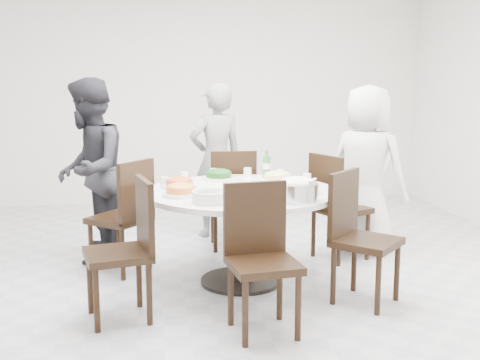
{
  "coord_description": "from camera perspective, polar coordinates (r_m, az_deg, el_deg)",
  "views": [
    {
      "loc": [
        -0.56,
        -4.76,
        1.62
      ],
      "look_at": [
        0.13,
        -0.18,
        0.82
      ],
      "focal_mm": 45.0,
      "sensor_mm": 36.0,
      "label": 1
    }
  ],
  "objects": [
    {
      "name": "chopsticks",
      "position": [
        5.33,
        -0.85,
        0.47
      ],
      "size": [
        0.24,
        0.04,
        0.01
      ],
      "primitive_type": null,
      "color": "tan",
      "rests_on": "dining_table"
    },
    {
      "name": "chair_n",
      "position": [
        5.71,
        -0.8,
        -1.75
      ],
      "size": [
        0.43,
        0.43,
        0.95
      ],
      "primitive_type": "cube",
      "rotation": [
        0.0,
        0.0,
        3.11
      ],
      "color": "black",
      "rests_on": "floor"
    },
    {
      "name": "tea_cups",
      "position": [
        5.28,
        -0.98,
        0.76
      ],
      "size": [
        0.07,
        0.07,
        0.08
      ],
      "primitive_type": "cylinder",
      "color": "white",
      "rests_on": "dining_table"
    },
    {
      "name": "dish_redbrown",
      "position": [
        4.55,
        5.95,
        -0.83
      ],
      "size": [
        0.28,
        0.28,
        0.07
      ],
      "primitive_type": "cylinder",
      "color": "white",
      "rests_on": "dining_table"
    },
    {
      "name": "dish_tofu",
      "position": [
        4.45,
        -5.62,
        -1.05
      ],
      "size": [
        0.28,
        0.28,
        0.07
      ],
      "primitive_type": "cylinder",
      "color": "white",
      "rests_on": "dining_table"
    },
    {
      "name": "dining_table",
      "position": [
        4.75,
        0.09,
        -5.4
      ],
      "size": [
        1.5,
        1.5,
        0.75
      ],
      "primitive_type": "cylinder",
      "color": "white",
      "rests_on": "floor"
    },
    {
      "name": "dish_pale",
      "position": [
        5.0,
        3.54,
        0.2
      ],
      "size": [
        0.28,
        0.28,
        0.08
      ],
      "primitive_type": "cylinder",
      "color": "white",
      "rests_on": "dining_table"
    },
    {
      "name": "soup_bowl",
      "position": [
        4.2,
        -2.77,
        -1.6
      ],
      "size": [
        0.27,
        0.27,
        0.08
      ],
      "primitive_type": "cylinder",
      "color": "white",
      "rests_on": "dining_table"
    },
    {
      "name": "chair_nw",
      "position": [
        5.1,
        -11.36,
        -3.37
      ],
      "size": [
        0.59,
        0.59,
        0.95
      ],
      "primitive_type": "cube",
      "rotation": [
        0.0,
        0.0,
        4.04
      ],
      "color": "black",
      "rests_on": "floor"
    },
    {
      "name": "wall_front",
      "position": [
        1.86,
        8.95,
        2.79
      ],
      "size": [
        6.0,
        0.01,
        2.8
      ],
      "primitive_type": "cube",
      "color": "white",
      "rests_on": "ground"
    },
    {
      "name": "chair_sw",
      "position": [
        4.1,
        -11.54,
        -6.62
      ],
      "size": [
        0.5,
        0.5,
        0.95
      ],
      "primitive_type": "cube",
      "rotation": [
        0.0,
        0.0,
        4.92
      ],
      "color": "black",
      "rests_on": "floor"
    },
    {
      "name": "dish_greens",
      "position": [
        5.11,
        -2.01,
        0.39
      ],
      "size": [
        0.28,
        0.28,
        0.07
      ],
      "primitive_type": "cylinder",
      "color": "white",
      "rests_on": "dining_table"
    },
    {
      "name": "diner_left",
      "position": [
        5.43,
        -14.07,
        0.9
      ],
      "size": [
        0.68,
        0.84,
        1.61
      ],
      "primitive_type": "imported",
      "rotation": [
        0.0,
        0.0,
        4.62
      ],
      "color": "black",
      "rests_on": "floor"
    },
    {
      "name": "chair_se",
      "position": [
        4.41,
        11.92,
        -5.48
      ],
      "size": [
        0.59,
        0.59,
        0.95
      ],
      "primitive_type": "cube",
      "rotation": [
        0.0,
        0.0,
        7.08
      ],
      "color": "black",
      "rests_on": "floor"
    },
    {
      "name": "chair_ne",
      "position": [
        5.43,
        9.56,
        -2.5
      ],
      "size": [
        0.56,
        0.56,
        0.95
      ],
      "primitive_type": "cube",
      "rotation": [
        0.0,
        0.0,
        1.99
      ],
      "color": "black",
      "rests_on": "floor"
    },
    {
      "name": "floor",
      "position": [
        5.06,
        -1.81,
        -8.89
      ],
      "size": [
        6.0,
        6.0,
        0.01
      ],
      "primitive_type": "cube",
      "color": "#BABABF",
      "rests_on": "ground"
    },
    {
      "name": "chair_s",
      "position": [
        3.81,
        2.26,
        -7.7
      ],
      "size": [
        0.47,
        0.47,
        0.95
      ],
      "primitive_type": "cube",
      "rotation": [
        0.0,
        0.0,
        6.41
      ],
      "color": "black",
      "rests_on": "floor"
    },
    {
      "name": "diner_middle",
      "position": [
        6.09,
        -2.28,
        1.86
      ],
      "size": [
        0.65,
        0.52,
        1.56
      ],
      "primitive_type": "imported",
      "rotation": [
        0.0,
        0.0,
        3.44
      ],
      "color": "black",
      "rests_on": "floor"
    },
    {
      "name": "diner_right",
      "position": [
        5.64,
        11.91,
        0.97
      ],
      "size": [
        0.88,
        0.88,
        1.55
      ],
      "primitive_type": "imported",
      "rotation": [
        0.0,
        0.0,
        2.35
      ],
      "color": "silver",
      "rests_on": "floor"
    },
    {
      "name": "rice_bowl",
      "position": [
        4.27,
        5.44,
        -1.12
      ],
      "size": [
        0.3,
        0.3,
        0.13
      ],
      "primitive_type": "cylinder",
      "color": "silver",
      "rests_on": "dining_table"
    },
    {
      "name": "dish_orange",
      "position": [
        4.74,
        -5.73,
        -0.38
      ],
      "size": [
        0.27,
        0.27,
        0.07
      ],
      "primitive_type": "cylinder",
      "color": "white",
      "rests_on": "dining_table"
    },
    {
      "name": "beverage_bottle",
      "position": [
        5.22,
        2.54,
        1.52
      ],
      "size": [
        0.07,
        0.07,
        0.24
      ],
      "primitive_type": "cylinder",
      "color": "#2F7732",
      "rests_on": "dining_table"
    },
    {
      "name": "wall_back",
      "position": [
        7.78,
        -4.49,
        8.17
      ],
      "size": [
        6.0,
        0.01,
        2.8
      ],
      "primitive_type": "cube",
      "color": "white",
      "rests_on": "ground"
    }
  ]
}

